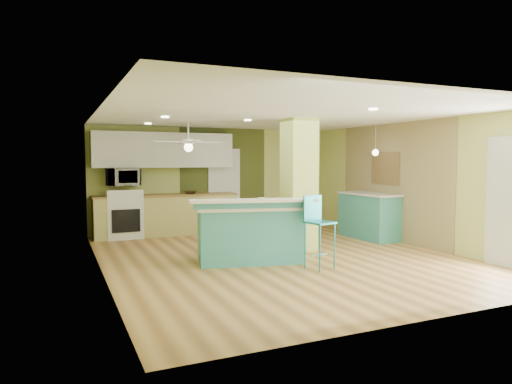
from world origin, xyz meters
TOP-DOWN VIEW (x-y plane):
  - floor at (0.00, 0.00)m, footprint 6.00×7.00m
  - ceiling at (0.00, 0.00)m, footprint 6.00×7.00m
  - wall_back at (0.00, 3.50)m, footprint 6.00×0.01m
  - wall_front at (0.00, -3.50)m, footprint 6.00×0.01m
  - wall_left at (-3.00, 0.00)m, footprint 0.01×7.00m
  - wall_right at (3.00, 0.00)m, footprint 0.01×7.00m
  - wood_panel at (2.99, 0.60)m, footprint 0.02×3.40m
  - olive_accent at (0.20, 3.49)m, footprint 2.20×0.02m
  - interior_door at (0.20, 3.46)m, footprint 0.82×0.05m
  - column at (0.65, 0.50)m, footprint 0.55×0.55m
  - kitchen_run at (-1.30, 3.20)m, footprint 3.25×0.63m
  - stove at (-2.25, 3.19)m, footprint 0.76×0.66m
  - upper_cabinets at (-1.30, 3.32)m, footprint 3.20×0.34m
  - microwave at (-2.25, 3.20)m, footprint 0.70×0.48m
  - ceiling_fan at (-1.10, 2.00)m, footprint 1.41×1.41m
  - pendant_lamp at (2.65, 0.75)m, footprint 0.14×0.14m
  - wall_decor at (2.96, 0.80)m, footprint 0.03×0.90m
  - peninsula at (-0.63, -0.09)m, footprint 2.12×1.49m
  - bar_stool at (0.16, -0.96)m, footprint 0.46×0.46m
  - side_counter at (2.70, 1.00)m, footprint 0.66×1.55m
  - fruit_bowl at (-0.75, 3.13)m, footprint 0.29×0.29m
  - canister at (-0.45, -0.19)m, footprint 0.13×0.13m

SIDE VIEW (x-z plane):
  - floor at x=0.00m, z-range -0.01..0.00m
  - stove at x=-2.25m, z-range -0.08..1.00m
  - kitchen_run at x=-1.30m, z-range 0.00..0.94m
  - side_counter at x=2.70m, z-range 0.00..1.00m
  - peninsula at x=-0.63m, z-range -0.04..1.05m
  - bar_stool at x=0.16m, z-range 0.20..1.36m
  - fruit_bowl at x=-0.75m, z-range 0.94..1.01m
  - interior_door at x=0.20m, z-range 0.00..2.00m
  - canister at x=-0.45m, z-range 0.95..1.09m
  - wall_back at x=0.00m, z-range 0.00..2.50m
  - wall_front at x=0.00m, z-range 0.00..2.50m
  - wall_left at x=-3.00m, z-range 0.00..2.50m
  - wall_right at x=3.00m, z-range 0.00..2.50m
  - wood_panel at x=2.99m, z-range 0.00..2.50m
  - olive_accent at x=0.20m, z-range 0.00..2.50m
  - column at x=0.65m, z-range 0.00..2.50m
  - microwave at x=-2.25m, z-range 1.16..1.55m
  - wall_decor at x=2.96m, z-range 1.20..1.90m
  - pendant_lamp at x=2.65m, z-range 1.54..2.23m
  - upper_cabinets at x=-1.30m, z-range 1.55..2.35m
  - ceiling_fan at x=-1.10m, z-range 1.77..2.38m
  - ceiling at x=0.00m, z-range 2.50..2.51m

